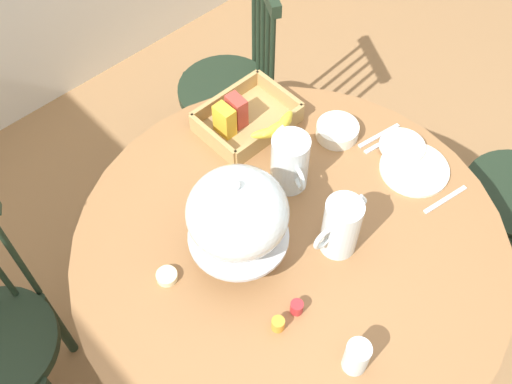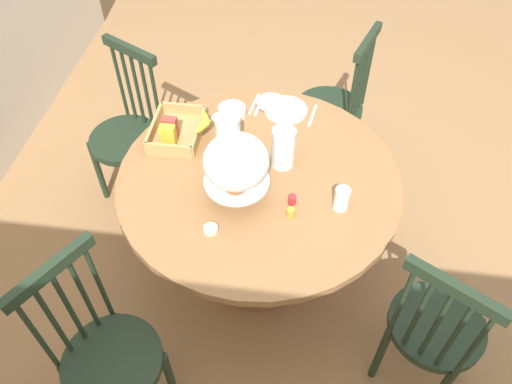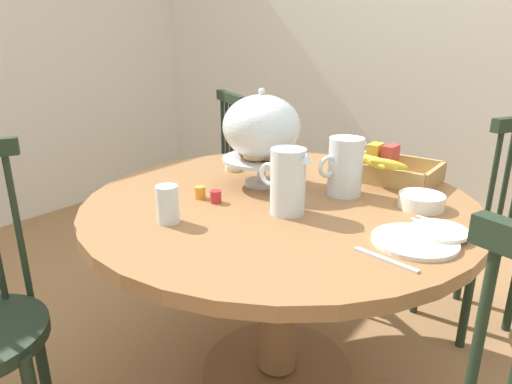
{
  "view_description": "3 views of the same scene",
  "coord_description": "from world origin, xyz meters",
  "px_view_note": "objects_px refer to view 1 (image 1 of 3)",
  "views": [
    {
      "loc": [
        -0.73,
        -0.52,
        2.24
      ],
      "look_at": [
        -0.04,
        0.22,
        0.84
      ],
      "focal_mm": 41.88,
      "sensor_mm": 36.0,
      "label": 1
    },
    {
      "loc": [
        -1.59,
        -0.13,
        2.38
      ],
      "look_at": [
        -0.14,
        0.07,
        0.74
      ],
      "focal_mm": 35.29,
      "sensor_mm": 36.0,
      "label": 2
    },
    {
      "loc": [
        0.75,
        -1.11,
        1.25
      ],
      "look_at": [
        -0.14,
        0.07,
        0.74
      ],
      "focal_mm": 31.82,
      "sensor_mm": 36.0,
      "label": 3
    }
  ],
  "objects_px": {
    "drinking_glass": "(357,357)",
    "cereal_bowl": "(337,131)",
    "cereal_basket": "(247,119)",
    "china_plate_large": "(414,169)",
    "dining_table": "(288,274)",
    "orange_juice_pitcher": "(290,164)",
    "windsor_chair_far_side": "(231,89)",
    "milk_pitcher": "(340,228)",
    "butter_dish": "(167,276)",
    "pastry_stand_with_dome": "(238,216)",
    "china_plate_small": "(402,146)"
  },
  "relations": [
    {
      "from": "pastry_stand_with_dome",
      "to": "butter_dish",
      "type": "relative_size",
      "value": 5.73
    },
    {
      "from": "drinking_glass",
      "to": "cereal_basket",
      "type": "bearing_deg",
      "value": 66.1
    },
    {
      "from": "orange_juice_pitcher",
      "to": "butter_dish",
      "type": "height_order",
      "value": "orange_juice_pitcher"
    },
    {
      "from": "dining_table",
      "to": "cereal_basket",
      "type": "xyz_separation_m",
      "value": [
        0.21,
        0.41,
        0.24
      ]
    },
    {
      "from": "china_plate_large",
      "to": "drinking_glass",
      "type": "xyz_separation_m",
      "value": [
        -0.61,
        -0.29,
        0.05
      ]
    },
    {
      "from": "pastry_stand_with_dome",
      "to": "cereal_bowl",
      "type": "xyz_separation_m",
      "value": [
        0.54,
        0.11,
        -0.17
      ]
    },
    {
      "from": "dining_table",
      "to": "pastry_stand_with_dome",
      "type": "distance_m",
      "value": 0.42
    },
    {
      "from": "windsor_chair_far_side",
      "to": "cereal_basket",
      "type": "xyz_separation_m",
      "value": [
        -0.27,
        -0.4,
        0.33
      ]
    },
    {
      "from": "windsor_chair_far_side",
      "to": "milk_pitcher",
      "type": "relative_size",
      "value": 4.9
    },
    {
      "from": "drinking_glass",
      "to": "cereal_bowl",
      "type": "bearing_deg",
      "value": 45.75
    },
    {
      "from": "dining_table",
      "to": "windsor_chair_far_side",
      "type": "xyz_separation_m",
      "value": [
        0.47,
        0.81,
        -0.09
      ]
    },
    {
      "from": "cereal_bowl",
      "to": "drinking_glass",
      "type": "relative_size",
      "value": 1.27
    },
    {
      "from": "windsor_chair_far_side",
      "to": "butter_dish",
      "type": "distance_m",
      "value": 1.09
    },
    {
      "from": "butter_dish",
      "to": "windsor_chair_far_side",
      "type": "bearing_deg",
      "value": 39.07
    },
    {
      "from": "china_plate_large",
      "to": "china_plate_small",
      "type": "distance_m",
      "value": 0.09
    },
    {
      "from": "windsor_chair_far_side",
      "to": "butter_dish",
      "type": "xyz_separation_m",
      "value": [
        -0.81,
        -0.66,
        0.3
      ]
    },
    {
      "from": "pastry_stand_with_dome",
      "to": "drinking_glass",
      "type": "xyz_separation_m",
      "value": [
        -0.0,
        -0.44,
        -0.14
      ]
    },
    {
      "from": "milk_pitcher",
      "to": "cereal_basket",
      "type": "xyz_separation_m",
      "value": [
        0.12,
        0.51,
        -0.05
      ]
    },
    {
      "from": "orange_juice_pitcher",
      "to": "cereal_bowl",
      "type": "bearing_deg",
      "value": 6.2
    },
    {
      "from": "cereal_basket",
      "to": "orange_juice_pitcher",
      "type": "bearing_deg",
      "value": -102.76
    },
    {
      "from": "pastry_stand_with_dome",
      "to": "china_plate_large",
      "type": "bearing_deg",
      "value": -14.18
    },
    {
      "from": "milk_pitcher",
      "to": "butter_dish",
      "type": "distance_m",
      "value": 0.5
    },
    {
      "from": "dining_table",
      "to": "orange_juice_pitcher",
      "type": "height_order",
      "value": "orange_juice_pitcher"
    },
    {
      "from": "dining_table",
      "to": "drinking_glass",
      "type": "bearing_deg",
      "value": -110.73
    },
    {
      "from": "milk_pitcher",
      "to": "butter_dish",
      "type": "relative_size",
      "value": 3.32
    },
    {
      "from": "pastry_stand_with_dome",
      "to": "milk_pitcher",
      "type": "height_order",
      "value": "pastry_stand_with_dome"
    },
    {
      "from": "windsor_chair_far_side",
      "to": "china_plate_small",
      "type": "relative_size",
      "value": 6.5
    },
    {
      "from": "dining_table",
      "to": "pastry_stand_with_dome",
      "type": "relative_size",
      "value": 3.73
    },
    {
      "from": "dining_table",
      "to": "cereal_bowl",
      "type": "bearing_deg",
      "value": 25.2
    },
    {
      "from": "milk_pitcher",
      "to": "orange_juice_pitcher",
      "type": "bearing_deg",
      "value": 77.32
    },
    {
      "from": "pastry_stand_with_dome",
      "to": "cereal_bowl",
      "type": "relative_size",
      "value": 2.46
    },
    {
      "from": "windsor_chair_far_side",
      "to": "pastry_stand_with_dome",
      "type": "relative_size",
      "value": 2.83
    },
    {
      "from": "windsor_chair_far_side",
      "to": "cereal_bowl",
      "type": "xyz_separation_m",
      "value": [
        -0.07,
        -0.62,
        0.31
      ]
    },
    {
      "from": "cereal_basket",
      "to": "dining_table",
      "type": "bearing_deg",
      "value": -116.57
    },
    {
      "from": "windsor_chair_far_side",
      "to": "orange_juice_pitcher",
      "type": "height_order",
      "value": "windsor_chair_far_side"
    },
    {
      "from": "dining_table",
      "to": "orange_juice_pitcher",
      "type": "bearing_deg",
      "value": 47.18
    },
    {
      "from": "cereal_basket",
      "to": "drinking_glass",
      "type": "height_order",
      "value": "cereal_basket"
    },
    {
      "from": "milk_pitcher",
      "to": "windsor_chair_far_side",
      "type": "bearing_deg",
      "value": 67.16
    },
    {
      "from": "windsor_chair_far_side",
      "to": "china_plate_large",
      "type": "height_order",
      "value": "windsor_chair_far_side"
    },
    {
      "from": "pastry_stand_with_dome",
      "to": "drinking_glass",
      "type": "distance_m",
      "value": 0.47
    },
    {
      "from": "pastry_stand_with_dome",
      "to": "china_plate_small",
      "type": "xyz_separation_m",
      "value": [
        0.65,
        -0.07,
        -0.18
      ]
    },
    {
      "from": "orange_juice_pitcher",
      "to": "china_plate_small",
      "type": "height_order",
      "value": "orange_juice_pitcher"
    },
    {
      "from": "orange_juice_pitcher",
      "to": "milk_pitcher",
      "type": "bearing_deg",
      "value": -102.68
    },
    {
      "from": "dining_table",
      "to": "cereal_basket",
      "type": "height_order",
      "value": "cereal_basket"
    },
    {
      "from": "cereal_basket",
      "to": "china_plate_large",
      "type": "relative_size",
      "value": 1.44
    },
    {
      "from": "pastry_stand_with_dome",
      "to": "cereal_basket",
      "type": "bearing_deg",
      "value": 44.72
    },
    {
      "from": "windsor_chair_far_side",
      "to": "china_plate_large",
      "type": "xyz_separation_m",
      "value": [
        -0.0,
        -0.89,
        0.29
      ]
    },
    {
      "from": "pastry_stand_with_dome",
      "to": "china_plate_small",
      "type": "height_order",
      "value": "pastry_stand_with_dome"
    },
    {
      "from": "pastry_stand_with_dome",
      "to": "china_plate_large",
      "type": "distance_m",
      "value": 0.66
    },
    {
      "from": "orange_juice_pitcher",
      "to": "cereal_basket",
      "type": "relative_size",
      "value": 0.62
    }
  ]
}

